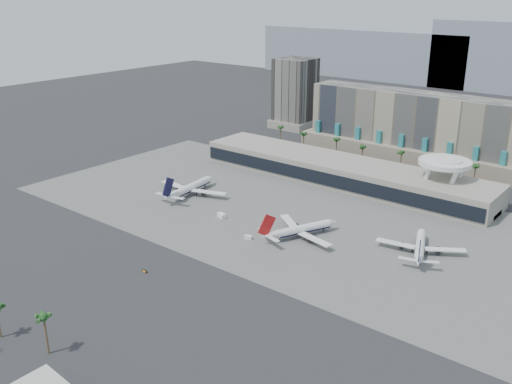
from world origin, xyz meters
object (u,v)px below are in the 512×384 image
Objects in this scene: service_vehicle_a at (222,216)px; airliner_left at (190,188)px; taxiway_sign at (145,271)px; airliner_right at (420,246)px; service_vehicle_b at (248,237)px; airliner_centre at (300,229)px.

airliner_left is at bearing 175.42° from service_vehicle_a.
taxiway_sign is (47.56, -72.56, -3.16)m from airliner_left.
airliner_right is 7.88× the size of service_vehicle_a.
airliner_left is 9.40× the size of service_vehicle_a.
airliner_right is at bearing 2.82° from service_vehicle_b.
service_vehicle_b is at bearing 75.35° from taxiway_sign.
service_vehicle_b is (59.08, -24.38, -2.88)m from airliner_left.
service_vehicle_a is at bearing 101.67° from taxiway_sign.
service_vehicle_b is (24.94, -10.52, -0.29)m from service_vehicle_a.
airliner_centre is (75.20, -8.32, -0.23)m from airliner_left.
airliner_left is at bearing -162.09° from airliner_centre.
airliner_centre is 11.71× the size of service_vehicle_b.
airliner_left is at bearing 122.04° from taxiway_sign.
airliner_centre is 70.00m from taxiway_sign.
airliner_right reaches higher than service_vehicle_a.
service_vehicle_b is at bearing -173.33° from airliner_right.
airliner_right is 11.20× the size of service_vehicle_b.
airliner_left is 122.69m from airliner_right.
taxiway_sign is (-74.82, -81.42, -2.71)m from airliner_right.
airliner_left is 1.14× the size of airliner_centre.
airliner_centre reaches higher than airliner_right.
airliner_left is at bearing 163.10° from airliner_right.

